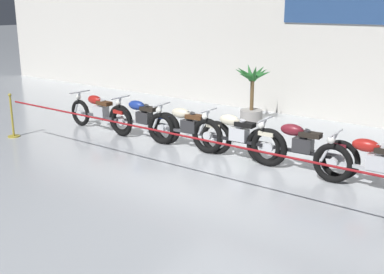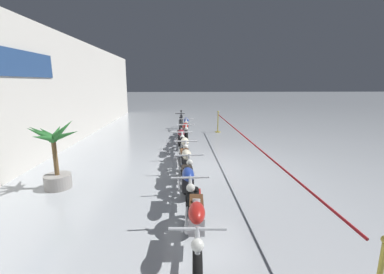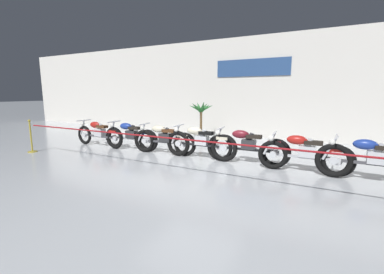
{
  "view_description": "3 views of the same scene",
  "coord_description": "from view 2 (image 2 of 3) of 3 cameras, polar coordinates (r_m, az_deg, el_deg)",
  "views": [
    {
      "loc": [
        4.88,
        -7.4,
        3.08
      ],
      "look_at": [
        -0.85,
        0.17,
        0.43
      ],
      "focal_mm": 45.0,
      "sensor_mm": 36.0,
      "label": 1
    },
    {
      "loc": [
        -7.22,
        0.73,
        2.42
      ],
      "look_at": [
        0.52,
        0.37,
        0.77
      ],
      "focal_mm": 24.0,
      "sensor_mm": 36.0,
      "label": 2
    },
    {
      "loc": [
        3.09,
        -5.92,
        1.88
      ],
      "look_at": [
        -0.18,
        0.36,
        0.66
      ],
      "focal_mm": 24.0,
      "sensor_mm": 36.0,
      "label": 3
    }
  ],
  "objects": [
    {
      "name": "ground_plane",
      "position": [
        7.65,
        2.95,
        -6.45
      ],
      "size": [
        120.0,
        120.0,
        0.0
      ],
      "primitive_type": "plane",
      "color": "#B2B7BC"
    },
    {
      "name": "back_wall",
      "position": [
        8.45,
        -34.36,
        7.8
      ],
      "size": [
        28.0,
        0.29,
        4.2
      ],
      "color": "silver",
      "rests_on": "ground"
    },
    {
      "name": "motorcycle_cream_3",
      "position": [
        7.43,
        -1.65,
        -3.17
      ],
      "size": [
        2.21,
        0.62,
        0.96
      ],
      "color": "black",
      "rests_on": "ground"
    },
    {
      "name": "motorcycle_blue_6",
      "position": [
        11.45,
        -1.32,
        2.25
      ],
      "size": [
        2.25,
        0.62,
        0.97
      ],
      "color": "black",
      "rests_on": "ground"
    },
    {
      "name": "stanchion_mid_left",
      "position": [
        12.77,
        5.77,
        2.67
      ],
      "size": [
        0.28,
        0.28,
        1.05
      ],
      "color": "gold",
      "rests_on": "ground"
    },
    {
      "name": "stanchion_far_left",
      "position": [
        6.34,
        14.6,
        -3.78
      ],
      "size": [
        10.38,
        0.28,
        1.05
      ],
      "color": "gold",
      "rests_on": "ground"
    },
    {
      "name": "motorcycle_blue_1",
      "position": [
        5.0,
        -1.01,
        -11.06
      ],
      "size": [
        2.15,
        0.62,
        0.94
      ],
      "color": "black",
      "rests_on": "ground"
    },
    {
      "name": "motorcycle_maroon_4",
      "position": [
        8.72,
        -2.47,
        -0.87
      ],
      "size": [
        2.25,
        0.62,
        0.95
      ],
      "color": "black",
      "rests_on": "ground"
    },
    {
      "name": "bicycle",
      "position": [
        13.49,
        -2.49,
        3.37
      ],
      "size": [
        1.75,
        0.48,
        0.97
      ],
      "color": "black",
      "rests_on": "ground"
    },
    {
      "name": "motorcycle_red_5",
      "position": [
        10.12,
        -1.55,
        0.89
      ],
      "size": [
        2.15,
        0.62,
        0.94
      ],
      "color": "black",
      "rests_on": "ground"
    },
    {
      "name": "potted_palm_left_of_row",
      "position": [
        6.65,
        -28.14,
        -3.99
      ],
      "size": [
        1.19,
        1.17,
        1.64
      ],
      "color": "gray",
      "rests_on": "ground"
    },
    {
      "name": "motorcycle_cream_2",
      "position": [
        6.23,
        -1.41,
        -6.29
      ],
      "size": [
        2.15,
        0.62,
        0.94
      ],
      "color": "black",
      "rests_on": "ground"
    },
    {
      "name": "motorcycle_red_0",
      "position": [
        3.78,
        0.96,
        -19.25
      ],
      "size": [
        2.27,
        0.62,
        0.92
      ],
      "color": "black",
      "rests_on": "ground"
    }
  ]
}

